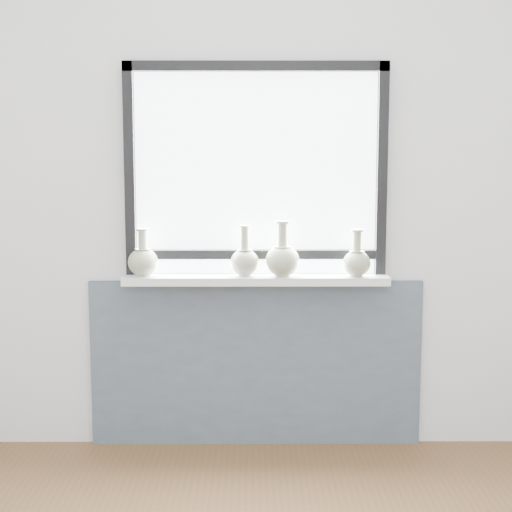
{
  "coord_description": "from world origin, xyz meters",
  "views": [
    {
      "loc": [
        -0.01,
        -2.15,
        1.53
      ],
      "look_at": [
        0.0,
        1.55,
        1.02
      ],
      "focal_mm": 55.0,
      "sensor_mm": 36.0,
      "label": 1
    }
  ],
  "objects_px": {
    "vase_a": "(143,260)",
    "vase_b": "(245,260)",
    "windowsill": "(256,279)",
    "vase_c": "(282,259)",
    "vase_d": "(357,261)"
  },
  "relations": [
    {
      "from": "windowsill",
      "to": "vase_a",
      "type": "distance_m",
      "value": 0.57
    },
    {
      "from": "windowsill",
      "to": "vase_b",
      "type": "distance_m",
      "value": 0.11
    },
    {
      "from": "windowsill",
      "to": "vase_c",
      "type": "relative_size",
      "value": 4.78
    },
    {
      "from": "vase_a",
      "to": "vase_b",
      "type": "bearing_deg",
      "value": 0.84
    },
    {
      "from": "vase_a",
      "to": "vase_d",
      "type": "xyz_separation_m",
      "value": [
        1.06,
        -0.02,
        -0.0
      ]
    },
    {
      "from": "vase_a",
      "to": "vase_d",
      "type": "height_order",
      "value": "vase_a"
    },
    {
      "from": "vase_a",
      "to": "windowsill",
      "type": "bearing_deg",
      "value": 1.1
    },
    {
      "from": "vase_d",
      "to": "windowsill",
      "type": "bearing_deg",
      "value": 176.81
    },
    {
      "from": "vase_c",
      "to": "vase_b",
      "type": "bearing_deg",
      "value": 171.92
    },
    {
      "from": "vase_a",
      "to": "vase_d",
      "type": "bearing_deg",
      "value": -0.92
    },
    {
      "from": "vase_a",
      "to": "vase_b",
      "type": "height_order",
      "value": "vase_b"
    },
    {
      "from": "windowsill",
      "to": "vase_c",
      "type": "bearing_deg",
      "value": -12.86
    },
    {
      "from": "windowsill",
      "to": "vase_c",
      "type": "distance_m",
      "value": 0.17
    },
    {
      "from": "windowsill",
      "to": "vase_d",
      "type": "xyz_separation_m",
      "value": [
        0.5,
        -0.03,
        0.1
      ]
    },
    {
      "from": "windowsill",
      "to": "vase_d",
      "type": "distance_m",
      "value": 0.51
    }
  ]
}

